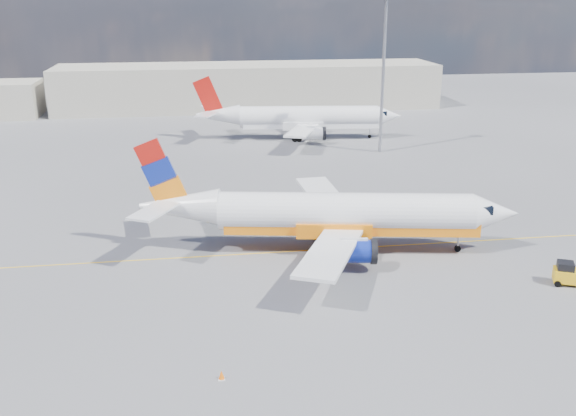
{
  "coord_description": "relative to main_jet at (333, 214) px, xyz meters",
  "views": [
    {
      "loc": [
        -5.68,
        -45.57,
        20.12
      ],
      "look_at": [
        1.76,
        3.91,
        3.5
      ],
      "focal_mm": 40.0,
      "sensor_mm": 36.0,
      "label": 1
    }
  ],
  "objects": [
    {
      "name": "gse_tug",
      "position": [
        15.71,
        -9.12,
        -2.34
      ],
      "size": [
        2.75,
        2.32,
        1.73
      ],
      "rotation": [
        0.0,
        0.0,
        -0.42
      ],
      "color": "black",
      "rests_on": "ground"
    },
    {
      "name": "terminal_main",
      "position": [
        -0.32,
        72.21,
        0.84
      ],
      "size": [
        70.0,
        14.0,
        8.0
      ],
      "primitive_type": "cube",
      "color": "#B4AE9B",
      "rests_on": "ground"
    },
    {
      "name": "second_jet",
      "position": [
        4.9,
        43.49,
        -0.08
      ],
      "size": [
        30.42,
        23.93,
        9.22
      ],
      "rotation": [
        0.0,
        0.0,
        -0.11
      ],
      "color": "white",
      "rests_on": "ground"
    },
    {
      "name": "main_jet",
      "position": [
        0.0,
        0.0,
        0.0
      ],
      "size": [
        31.37,
        24.33,
        9.47
      ],
      "rotation": [
        0.0,
        0.0,
        -0.18
      ],
      "color": "white",
      "rests_on": "ground"
    },
    {
      "name": "floodlight_mast",
      "position": [
        13.86,
        33.53,
        8.9
      ],
      "size": [
        1.47,
        1.47,
        20.11
      ],
      "color": "#9F9FA7",
      "rests_on": "ground"
    },
    {
      "name": "ground",
      "position": [
        -5.32,
        -2.79,
        -3.16
      ],
      "size": [
        240.0,
        240.0,
        0.0
      ],
      "primitive_type": "plane",
      "color": "#57575B",
      "rests_on": "ground"
    },
    {
      "name": "traffic_cone",
      "position": [
        -10.08,
        -17.58,
        -2.89
      ],
      "size": [
        0.39,
        0.39,
        0.54
      ],
      "color": "white",
      "rests_on": "ground"
    },
    {
      "name": "taxi_line",
      "position": [
        -5.32,
        0.21,
        -3.15
      ],
      "size": [
        70.0,
        0.15,
        0.01
      ],
      "primitive_type": "cube",
      "color": "yellow",
      "rests_on": "ground"
    }
  ]
}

